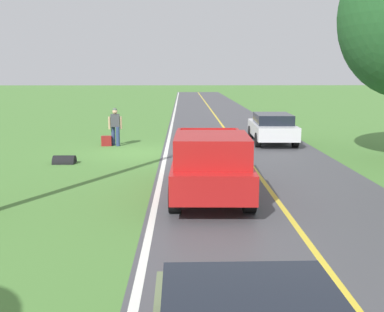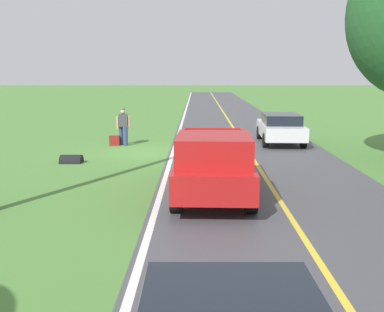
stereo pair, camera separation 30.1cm
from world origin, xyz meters
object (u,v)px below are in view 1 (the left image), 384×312
(suitcase_carried, at_px, (106,141))
(hitchhiker_walking, at_px, (115,124))
(pickup_truck_passing, at_px, (211,162))
(sedan_near_oncoming, at_px, (272,127))

(suitcase_carried, bearing_deg, hitchhiker_walking, 100.86)
(hitchhiker_walking, relative_size, pickup_truck_passing, 0.32)
(hitchhiker_walking, bearing_deg, sedan_near_oncoming, -174.42)
(hitchhiker_walking, height_order, pickup_truck_passing, pickup_truck_passing)
(hitchhiker_walking, xyz_separation_m, suitcase_carried, (0.41, 0.12, -0.74))
(sedan_near_oncoming, bearing_deg, pickup_truck_passing, 70.31)
(hitchhiker_walking, height_order, suitcase_carried, hitchhiker_walking)
(suitcase_carried, height_order, sedan_near_oncoming, sedan_near_oncoming)
(hitchhiker_walking, distance_m, pickup_truck_passing, 9.93)
(suitcase_carried, xyz_separation_m, pickup_truck_passing, (-4.27, 9.03, 0.73))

